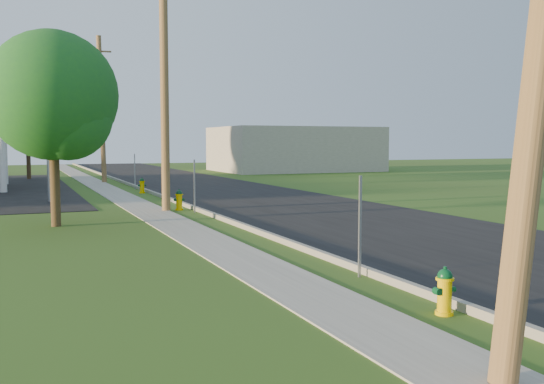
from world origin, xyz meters
The scene contains 16 objects.
ground_plane centered at (0.00, 0.00, 0.00)m, with size 140.00×140.00×0.00m, color #334B1A.
road centered at (4.50, 10.00, 0.01)m, with size 8.00×120.00×0.02m, color black.
curb centered at (0.50, 10.00, 0.07)m, with size 0.15×120.00×0.15m, color gray.
sidewalk centered at (-1.25, 10.00, 0.01)m, with size 1.50×120.00×0.03m, color gray.
utility_pole_mid centered at (-0.60, 17.00, 4.95)m, with size 1.40×0.32×9.80m.
utility_pole_far centered at (-0.60, 35.00, 4.80)m, with size 1.40×0.32×9.50m.
sign_post_near centered at (0.25, 4.20, 1.00)m, with size 0.05×0.04×2.00m, color gray.
sign_post_mid centered at (0.25, 16.00, 1.00)m, with size 0.05×0.04×2.00m, color gray.
sign_post_far centered at (0.25, 28.20, 1.00)m, with size 0.05×0.04×2.00m, color gray.
price_pylon centered at (-4.50, 22.50, 5.43)m, with size 0.34×2.04×6.85m.
distant_building centered at (18.00, 45.00, 2.00)m, with size 14.00×10.00×4.00m, color gray.
tree_verge centered at (-4.67, 14.12, 3.93)m, with size 4.03×4.03×6.10m.
tree_lot centered at (-4.91, 40.79, 4.62)m, with size 4.74×4.74×7.18m.
hydrant_near centered at (0.10, 1.45, 0.37)m, with size 0.38×0.34×0.75m.
hydrant_mid centered at (-0.07, 17.08, 0.40)m, with size 0.43×0.38×0.82m.
hydrant_far centered at (0.12, 25.52, 0.40)m, with size 0.42×0.38×0.82m.
Camera 1 is at (-5.91, -5.90, 2.65)m, focal length 40.00 mm.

